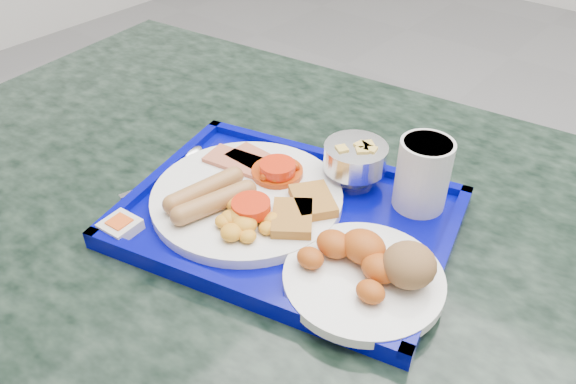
# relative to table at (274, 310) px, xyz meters

# --- Properties ---
(floor) EXTENTS (6.00, 6.00, 0.00)m
(floor) POSITION_rel_table_xyz_m (0.15, 0.66, -0.62)
(floor) COLOR gray
(floor) RESTS_ON ground
(table) EXTENTS (1.42, 1.03, 0.83)m
(table) POSITION_rel_table_xyz_m (0.00, 0.00, 0.00)
(table) COLOR slate
(table) RESTS_ON floor
(tray) EXTENTS (0.49, 0.41, 0.03)m
(tray) POSITION_rel_table_xyz_m (0.04, -0.01, 0.22)
(tray) COLOR #03048C
(tray) RESTS_ON table
(main_plate) EXTENTS (0.26, 0.26, 0.04)m
(main_plate) POSITION_rel_table_xyz_m (-0.02, -0.03, 0.24)
(main_plate) COLOR white
(main_plate) RESTS_ON tray
(bread_plate) EXTENTS (0.19, 0.19, 0.06)m
(bread_plate) POSITION_rel_table_xyz_m (0.19, -0.04, 0.25)
(bread_plate) COLOR white
(bread_plate) RESTS_ON tray
(fruit_bowl) EXTENTS (0.09, 0.09, 0.06)m
(fruit_bowl) POSITION_rel_table_xyz_m (0.06, 0.11, 0.27)
(fruit_bowl) COLOR silver
(fruit_bowl) RESTS_ON tray
(juice_cup) EXTENTS (0.07, 0.07, 0.10)m
(juice_cup) POSITION_rel_table_xyz_m (0.16, 0.12, 0.28)
(juice_cup) COLOR silver
(juice_cup) RESTS_ON tray
(spoon) EXTENTS (0.07, 0.17, 0.01)m
(spoon) POSITION_rel_table_xyz_m (-0.17, -0.01, 0.23)
(spoon) COLOR silver
(spoon) RESTS_ON tray
(knife) EXTENTS (0.06, 0.17, 0.00)m
(knife) POSITION_rel_table_xyz_m (-0.17, -0.06, 0.23)
(knife) COLOR silver
(knife) RESTS_ON tray
(jam_packet) EXTENTS (0.05, 0.05, 0.02)m
(jam_packet) POSITION_rel_table_xyz_m (-0.11, -0.17, 0.24)
(jam_packet) COLOR silver
(jam_packet) RESTS_ON tray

